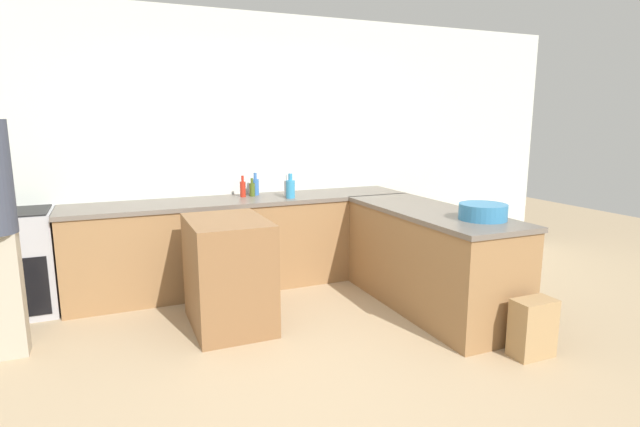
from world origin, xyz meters
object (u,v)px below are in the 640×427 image
range_oven (18,263)px  vinegar_bottle_clear (287,188)px  mixing_bowl (483,212)px  dish_soap_bottle (290,188)px  water_bottle_blue (255,186)px  island_table (228,273)px  olive_oil_bottle (252,189)px  paper_bag (533,328)px  hot_sauce_bottle (243,189)px

range_oven → vinegar_bottle_clear: vinegar_bottle_clear is taller
mixing_bowl → dish_soap_bottle: 1.88m
range_oven → mixing_bowl: mixing_bowl is taller
vinegar_bottle_clear → dish_soap_bottle: dish_soap_bottle is taller
range_oven → water_bottle_blue: 2.21m
island_table → vinegar_bottle_clear: 1.33m
range_oven → island_table: size_ratio=1.02×
olive_oil_bottle → paper_bag: (1.33, -2.42, -0.74)m
dish_soap_bottle → mixing_bowl: bearing=-57.6°
range_oven → olive_oil_bottle: (2.08, 0.09, 0.51)m
water_bottle_blue → vinegar_bottle_clear: bearing=-37.7°
range_oven → island_table: range_oven is taller
olive_oil_bottle → water_bottle_blue: 0.08m
range_oven → dish_soap_bottle: (2.40, -0.18, 0.53)m
water_bottle_blue → island_table: bearing=-116.5°
hot_sauce_bottle → dish_soap_bottle: size_ratio=0.88×
island_table → paper_bag: island_table is taller
mixing_bowl → dish_soap_bottle: dish_soap_bottle is taller
dish_soap_bottle → hot_sauce_bottle: bearing=148.1°
range_oven → water_bottle_blue: (2.14, 0.15, 0.53)m
hot_sauce_bottle → paper_bag: hot_sauce_bottle is taller
island_table → olive_oil_bottle: olive_oil_bottle is taller
vinegar_bottle_clear → range_oven: bearing=178.5°
water_bottle_blue → olive_oil_bottle: bearing=-130.9°
range_oven → hot_sauce_bottle: (1.99, 0.07, 0.52)m
range_oven → olive_oil_bottle: bearing=2.3°
range_oven → island_table: bearing=-31.2°
hot_sauce_bottle → dish_soap_bottle: (0.41, -0.26, 0.01)m
olive_oil_bottle → paper_bag: olive_oil_bottle is taller
dish_soap_bottle → island_table: bearing=-136.4°
vinegar_bottle_clear → water_bottle_blue: (-0.27, 0.21, 0.00)m
island_table → mixing_bowl: 2.06m
mixing_bowl → water_bottle_blue: size_ratio=1.62×
range_oven → olive_oil_bottle: size_ratio=4.89×
dish_soap_bottle → paper_bag: dish_soap_bottle is taller
island_table → vinegar_bottle_clear: bearing=47.4°
island_table → vinegar_bottle_clear: vinegar_bottle_clear is taller
island_table → olive_oil_bottle: size_ratio=4.81×
mixing_bowl → dish_soap_bottle: size_ratio=1.51×
mixing_bowl → hot_sauce_bottle: hot_sauce_bottle is taller
range_oven → paper_bag: range_oven is taller
hot_sauce_bottle → water_bottle_blue: water_bottle_blue is taller
range_oven → vinegar_bottle_clear: bearing=-1.5°
water_bottle_blue → range_oven: bearing=-176.1°
island_table → water_bottle_blue: bearing=63.5°
range_oven → mixing_bowl: size_ratio=2.43×
olive_oil_bottle → dish_soap_bottle: dish_soap_bottle is taller
hot_sauce_bottle → vinegar_bottle_clear: bearing=-17.8°
hot_sauce_bottle → olive_oil_bottle: size_ratio=1.17×
island_table → mixing_bowl: size_ratio=2.39×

